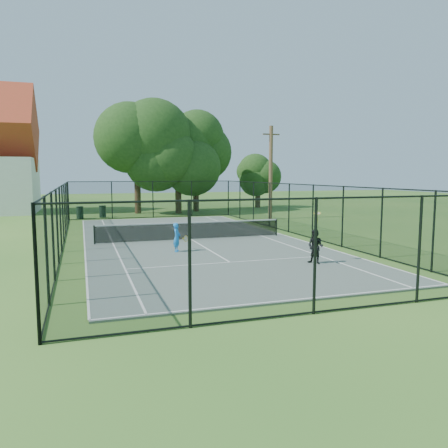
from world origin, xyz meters
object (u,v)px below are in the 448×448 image
object	(u,v)px
player_blue	(177,237)
player_black	(315,246)
utility_pole	(271,172)
tennis_net	(191,230)
trash_bin_right	(103,211)
trash_bin_left	(80,212)

from	to	relation	value
player_blue	player_black	bearing A→B (deg)	-43.25
utility_pole	player_black	distance (m)	17.82
utility_pole	player_black	xyz separation A→B (m)	(-5.55, -16.67, -2.96)
tennis_net	utility_pole	world-z (taller)	utility_pole
tennis_net	trash_bin_right	world-z (taller)	tennis_net
trash_bin_left	trash_bin_right	distance (m)	1.82
player_black	trash_bin_left	bearing A→B (deg)	112.09
utility_pole	player_blue	distance (m)	16.26
trash_bin_left	utility_pole	world-z (taller)	utility_pole
utility_pole	player_black	world-z (taller)	utility_pole
tennis_net	player_blue	distance (m)	3.67
tennis_net	trash_bin_left	bearing A→B (deg)	112.12
tennis_net	utility_pole	xyz separation A→B (m)	(8.65, 9.00, 3.13)
trash_bin_left	utility_pole	distance (m)	15.54
tennis_net	trash_bin_left	size ratio (longest dim) A/B	10.20
trash_bin_right	utility_pole	bearing A→B (deg)	-23.35
trash_bin_left	tennis_net	bearing A→B (deg)	-67.88
tennis_net	trash_bin_right	distance (m)	14.96
player_blue	trash_bin_left	bearing A→B (deg)	103.60
utility_pole	trash_bin_left	bearing A→B (deg)	160.71
tennis_net	player_black	world-z (taller)	player_black
trash_bin_right	utility_pole	distance (m)	14.08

